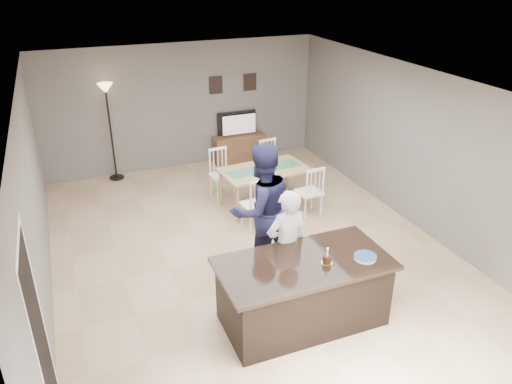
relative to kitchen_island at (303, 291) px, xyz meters
name	(u,v)px	position (x,y,z in m)	size (l,w,h in m)	color
floor	(251,251)	(0.00, 1.80, -0.45)	(8.00, 8.00, 0.00)	tan
room_shell	(251,154)	(0.00, 1.80, 1.22)	(8.00, 8.00, 8.00)	slate
kitchen_island	(303,291)	(0.00, 0.00, 0.00)	(2.15, 1.10, 0.90)	black
tv_console	(239,148)	(1.20, 5.57, -0.15)	(1.20, 0.40, 0.60)	brown
television	(238,124)	(1.20, 5.64, 0.41)	(0.91, 0.12, 0.53)	black
tv_screen_glow	(239,124)	(1.20, 5.56, 0.42)	(0.78, 0.78, 0.00)	orange
picture_frames	(233,84)	(1.15, 5.78, 1.30)	(1.10, 0.02, 0.38)	black
doorway	(38,325)	(-2.99, -0.50, 0.80)	(0.00, 2.10, 2.65)	black
woman	(287,246)	(0.02, 0.55, 0.36)	(0.59, 0.39, 1.62)	silver
man	(261,210)	(-0.04, 1.29, 0.55)	(0.97, 0.76, 2.01)	#1B1C3C
birthday_cake	(327,259)	(0.24, -0.12, 0.50)	(0.14, 0.14, 0.22)	yellow
plate_stack	(365,257)	(0.73, -0.22, 0.47)	(0.28, 0.28, 0.04)	white
dining_table	(264,175)	(0.83, 3.24, 0.16)	(1.67, 1.92, 0.97)	tan
floor_lamp	(108,106)	(-1.59, 5.59, 1.12)	(0.30, 0.30, 2.04)	black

